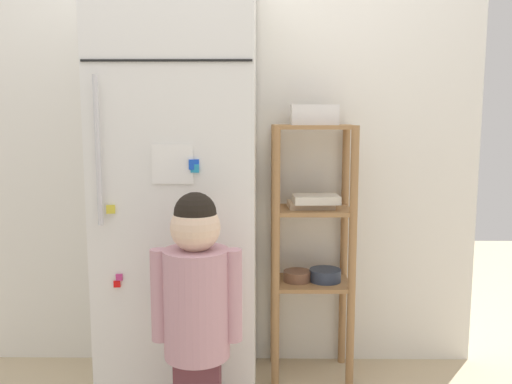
{
  "coord_description": "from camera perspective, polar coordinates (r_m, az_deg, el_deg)",
  "views": [
    {
      "loc": [
        0.16,
        -2.29,
        1.24
      ],
      "look_at": [
        0.14,
        0.02,
        0.91
      ],
      "focal_mm": 37.94,
      "sensor_mm": 36.0,
      "label": 1
    }
  ],
  "objects": [
    {
      "name": "pantry_shelf_unit",
      "position": [
        2.55,
        5.96,
        -4.46
      ],
      "size": [
        0.38,
        0.28,
        1.2
      ],
      "color": "#9E7247",
      "rests_on": "ground"
    },
    {
      "name": "refrigerator",
      "position": [
        2.35,
        -7.83,
        0.17
      ],
      "size": [
        0.63,
        0.66,
        1.84
      ],
      "color": "white",
      "rests_on": "ground"
    },
    {
      "name": "child_standing",
      "position": [
        1.93,
        -6.28,
        -11.5
      ],
      "size": [
        0.32,
        0.23,
        0.98
      ],
      "color": "brown",
      "rests_on": "ground"
    },
    {
      "name": "fruit_bin",
      "position": [
        2.49,
        6.14,
        7.85
      ],
      "size": [
        0.21,
        0.17,
        0.09
      ],
      "color": "white",
      "rests_on": "pantry_shelf_unit"
    },
    {
      "name": "kitchen_wall_back",
      "position": [
        2.65,
        -2.87,
        6.55
      ],
      "size": [
        2.44,
        0.03,
        2.34
      ],
      "primitive_type": "cube",
      "color": "silver",
      "rests_on": "ground"
    }
  ]
}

